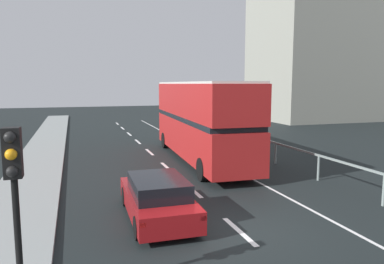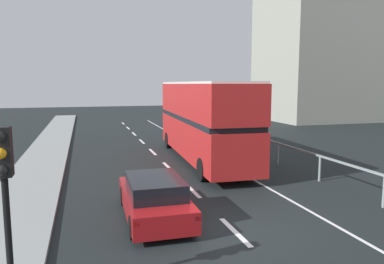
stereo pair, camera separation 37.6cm
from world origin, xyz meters
name	(u,v)px [view 1 (the left image)]	position (x,y,z in m)	size (l,w,h in m)	color
ground_plane	(236,230)	(0.00, 0.00, -0.05)	(75.36, 120.00, 0.10)	black
lane_paint_markings	(198,163)	(1.80, 8.71, 0.00)	(3.15, 46.00, 0.01)	silver
bridge_side_railing	(260,141)	(5.58, 9.00, 0.91)	(0.10, 42.00, 1.13)	gray
distant_building_block	(339,30)	(25.71, 27.58, 10.37)	(19.37, 10.74, 20.71)	gray
double_decker_bus_red	(200,119)	(2.13, 9.28, 2.27)	(2.99, 11.55, 4.23)	#AF1E1D
hatchback_car_near	(157,198)	(-1.97, 1.49, 0.64)	(1.89, 4.32, 1.32)	maroon
traffic_signal_pole	(14,173)	(-5.37, -2.23, 2.56)	(0.30, 0.42, 3.23)	black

